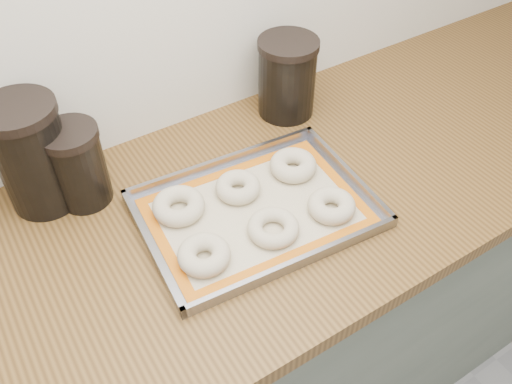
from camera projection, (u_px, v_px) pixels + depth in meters
cabinet at (214, 345)px, 1.42m from camera, size 3.00×0.65×0.86m
countertop at (202, 231)px, 1.10m from camera, size 3.06×0.68×0.04m
baking_tray at (256, 211)px, 1.10m from camera, size 0.48×0.37×0.03m
baking_mat at (256, 211)px, 1.10m from camera, size 0.44×0.32×0.00m
bagel_front_left at (204, 255)px, 1.00m from camera, size 0.13×0.13×0.04m
bagel_front_mid at (273, 228)px, 1.05m from camera, size 0.13×0.13×0.03m
bagel_front_right at (332, 206)px, 1.09m from camera, size 0.12×0.12×0.03m
bagel_back_left at (179, 206)px, 1.09m from camera, size 0.14×0.14×0.04m
bagel_back_mid at (238, 187)px, 1.13m from camera, size 0.11×0.11×0.03m
bagel_back_right at (293, 165)px, 1.18m from camera, size 0.13×0.13×0.04m
canister_left at (33, 155)px, 1.06m from camera, size 0.15×0.15×0.24m
canister_mid at (77, 165)px, 1.08m from camera, size 0.11×0.11×0.18m
canister_right at (287, 77)px, 1.29m from camera, size 0.14×0.14×0.19m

